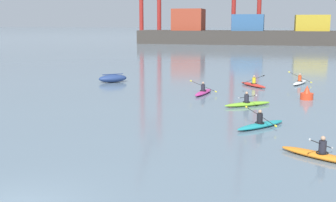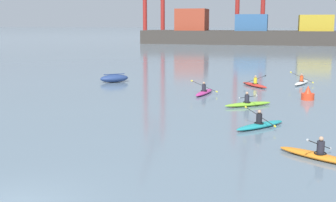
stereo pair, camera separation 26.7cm
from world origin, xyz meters
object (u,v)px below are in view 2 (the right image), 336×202
kayak_magenta (204,92)px  kayak_teal (260,125)px  container_barge (249,33)px  kayak_orange (318,155)px  kayak_red (255,84)px  channel_buoy (308,95)px  kayak_white (302,82)px  kayak_lime (248,104)px  capsized_dinghy (114,78)px

kayak_magenta → kayak_teal: bearing=-65.2°
container_barge → kayak_teal: 86.98m
kayak_orange → kayak_teal: bearing=117.3°
kayak_orange → kayak_red: (-3.49, 19.46, 0.00)m
container_barge → kayak_orange: size_ratio=16.81×
kayak_red → kayak_teal: bearing=-86.0°
channel_buoy → kayak_magenta: bearing=175.5°
container_barge → kayak_teal: container_barge is taller
kayak_white → kayak_lime: bearing=-108.9°
kayak_red → kayak_white: size_ratio=0.90×
capsized_dinghy → channel_buoy: (16.42, -5.13, 0.01)m
kayak_white → container_barge: bearing=97.4°
channel_buoy → kayak_red: bearing=125.6°
kayak_teal → kayak_white: size_ratio=0.88×
kayak_red → kayak_lime: size_ratio=0.98×
channel_buoy → kayak_red: channel_buoy is taller
capsized_dinghy → kayak_orange: 24.89m
channel_buoy → kayak_red: (-3.95, 5.51, -0.19)m
container_barge → kayak_white: 70.23m
container_barge → kayak_white: size_ratio=15.78×
kayak_orange → kayak_teal: (-2.45, 4.75, 0.00)m
kayak_teal → kayak_white: 17.36m
kayak_orange → kayak_red: size_ratio=1.04×
container_barge → kayak_lime: (5.16, -80.94, -2.53)m
container_barge → kayak_magenta: size_ratio=15.56×
container_barge → kayak_red: container_barge is taller
kayak_teal → kayak_lime: (-1.00, 5.78, 0.00)m
container_barge → channel_buoy: (9.07, -77.52, -2.34)m
kayak_teal → kayak_lime: 5.86m
capsized_dinghy → kayak_orange: size_ratio=0.85×
kayak_white → kayak_teal: bearing=-99.6°
capsized_dinghy → channel_buoy: channel_buoy is taller
capsized_dinghy → kayak_lime: kayak_lime is taller
kayak_magenta → channel_buoy: bearing=-4.5°
kayak_orange → kayak_red: bearing=100.2°
capsized_dinghy → kayak_white: kayak_white is taller
kayak_magenta → kayak_red: 6.03m
kayak_lime → capsized_dinghy: bearing=145.6°
capsized_dinghy → kayak_teal: size_ratio=0.91×
container_barge → capsized_dinghy: bearing=-95.8°
channel_buoy → kayak_magenta: size_ratio=0.29×
capsized_dinghy → kayak_white: (16.40, 2.78, -0.18)m
container_barge → kayak_orange: container_barge is taller
capsized_dinghy → kayak_magenta: (8.98, -4.54, -0.18)m
container_barge → channel_buoy: bearing=-83.3°
container_barge → kayak_white: (9.04, -69.60, -2.53)m
container_barge → kayak_red: 72.23m
kayak_orange → kayak_lime: size_ratio=1.03×
kayak_orange → kayak_magenta: bearing=115.7°
channel_buoy → kayak_orange: kayak_orange is taller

